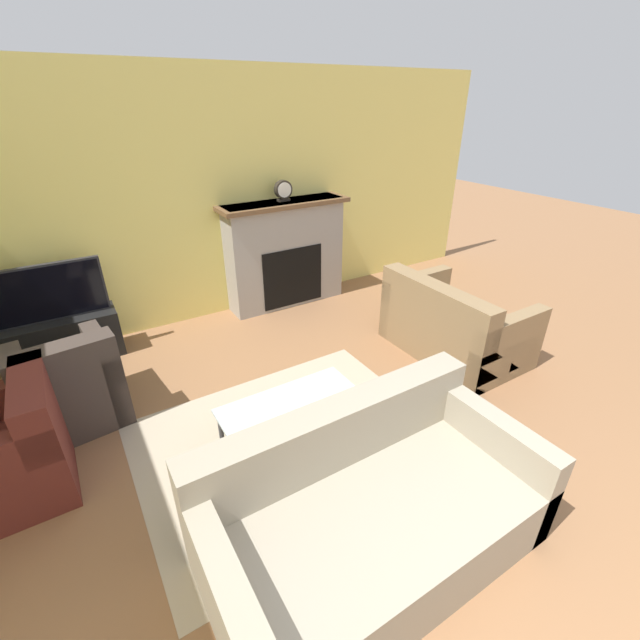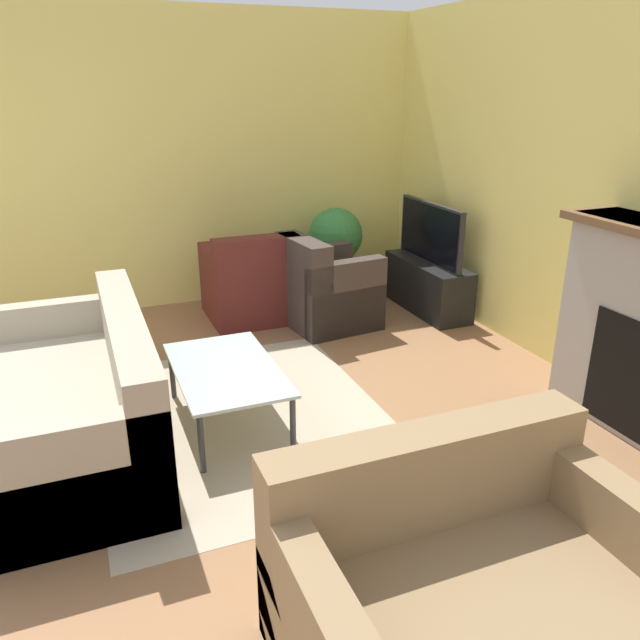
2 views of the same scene
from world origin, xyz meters
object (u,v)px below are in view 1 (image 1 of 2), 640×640
(armchair_by_window, at_px, (6,456))
(coffee_table, at_px, (296,412))
(tv, at_px, (47,293))
(couch_sectional, at_px, (370,512))
(mantel_clock, at_px, (283,190))
(couch_loveseat, at_px, (453,327))
(armchair_accent, at_px, (71,389))

(armchair_by_window, xyz_separation_m, coffee_table, (1.79, -0.67, 0.05))
(tv, xyz_separation_m, coffee_table, (1.38, -2.29, -0.40))
(tv, xyz_separation_m, armchair_by_window, (-0.41, -1.63, -0.45))
(tv, relative_size, coffee_table, 0.96)
(couch_sectional, xyz_separation_m, armchair_by_window, (-1.77, 1.57, 0.02))
(armchair_by_window, height_order, mantel_clock, mantel_clock)
(couch_sectional, xyz_separation_m, coffee_table, (0.02, 0.91, 0.07))
(tv, distance_m, mantel_clock, 2.64)
(couch_loveseat, height_order, coffee_table, couch_loveseat)
(couch_sectional, bearing_deg, armchair_by_window, 138.35)
(couch_loveseat, relative_size, armchair_by_window, 1.65)
(couch_loveseat, xyz_separation_m, coffee_table, (-2.04, -0.39, 0.06))
(armchair_accent, relative_size, coffee_table, 0.78)
(mantel_clock, bearing_deg, tv, -178.13)
(couch_sectional, bearing_deg, armchair_accent, 122.07)
(coffee_table, bearing_deg, couch_sectional, -91.40)
(tv, height_order, armchair_by_window, tv)
(armchair_by_window, distance_m, armchair_accent, 0.71)
(coffee_table, bearing_deg, tv, 121.09)
(armchair_accent, xyz_separation_m, coffee_table, (1.37, -1.24, 0.05))
(tv, height_order, couch_loveseat, tv)
(couch_sectional, height_order, coffee_table, couch_sectional)
(armchair_by_window, bearing_deg, armchair_accent, 143.73)
(armchair_by_window, bearing_deg, couch_loveseat, 85.68)
(tv, xyz_separation_m, armchair_accent, (0.01, -1.05, -0.45))
(couch_sectional, distance_m, armchair_by_window, 2.37)
(couch_sectional, xyz_separation_m, armchair_accent, (-1.35, 2.15, 0.02))
(armchair_accent, bearing_deg, couch_sectional, 115.56)
(armchair_accent, relative_size, mantel_clock, 3.47)
(couch_loveseat, distance_m, coffee_table, 2.08)
(armchair_by_window, distance_m, coffee_table, 1.91)
(armchair_by_window, bearing_deg, mantel_clock, 119.80)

